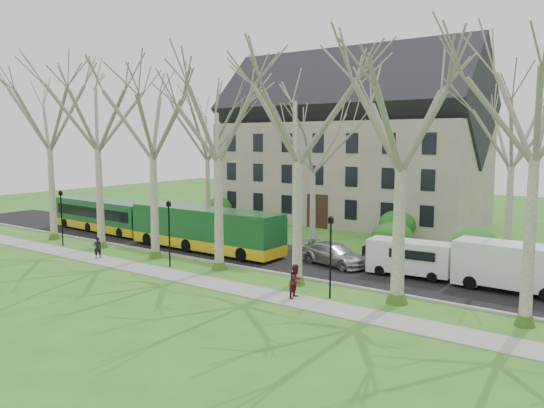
{
  "coord_description": "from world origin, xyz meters",
  "views": [
    {
      "loc": [
        19.24,
        -24.88,
        8.33
      ],
      "look_at": [
        -0.6,
        3.0,
        4.15
      ],
      "focal_mm": 35.0,
      "sensor_mm": 36.0,
      "label": 1
    }
  ],
  "objects_px": {
    "van_a": "(410,259)",
    "pedestrian_a": "(98,248)",
    "pedestrian_b": "(296,281)",
    "bus_follow": "(205,229)",
    "van_b": "(513,268)",
    "bus_lead": "(103,215)",
    "sedan": "(334,254)"
  },
  "relations": [
    {
      "from": "bus_lead",
      "to": "pedestrian_a",
      "type": "distance_m",
      "value": 11.47
    },
    {
      "from": "bus_follow",
      "to": "van_b",
      "type": "relative_size",
      "value": 2.17
    },
    {
      "from": "bus_lead",
      "to": "pedestrian_b",
      "type": "bearing_deg",
      "value": -12.34
    },
    {
      "from": "bus_follow",
      "to": "van_a",
      "type": "distance_m",
      "value": 15.37
    },
    {
      "from": "bus_lead",
      "to": "van_b",
      "type": "relative_size",
      "value": 1.93
    },
    {
      "from": "bus_follow",
      "to": "van_b",
      "type": "xyz_separation_m",
      "value": [
        21.06,
        1.72,
        -0.32
      ]
    },
    {
      "from": "sedan",
      "to": "pedestrian_b",
      "type": "height_order",
      "value": "pedestrian_b"
    },
    {
      "from": "sedan",
      "to": "pedestrian_b",
      "type": "distance_m",
      "value": 7.85
    },
    {
      "from": "pedestrian_a",
      "to": "bus_lead",
      "type": "bearing_deg",
      "value": -105.5
    },
    {
      "from": "van_a",
      "to": "van_b",
      "type": "bearing_deg",
      "value": -3.6
    },
    {
      "from": "bus_follow",
      "to": "van_a",
      "type": "height_order",
      "value": "bus_follow"
    },
    {
      "from": "bus_lead",
      "to": "pedestrian_b",
      "type": "distance_m",
      "value": 26.25
    },
    {
      "from": "van_a",
      "to": "pedestrian_a",
      "type": "relative_size",
      "value": 3.3
    },
    {
      "from": "bus_follow",
      "to": "pedestrian_b",
      "type": "xyz_separation_m",
      "value": [
        12.05,
        -6.12,
        -0.75
      ]
    },
    {
      "from": "bus_follow",
      "to": "van_b",
      "type": "bearing_deg",
      "value": 5.45
    },
    {
      "from": "van_b",
      "to": "pedestrian_a",
      "type": "height_order",
      "value": "van_b"
    },
    {
      "from": "bus_lead",
      "to": "sedan",
      "type": "height_order",
      "value": "bus_lead"
    },
    {
      "from": "pedestrian_a",
      "to": "sedan",
      "type": "bearing_deg",
      "value": 141.77
    },
    {
      "from": "van_a",
      "to": "van_b",
      "type": "xyz_separation_m",
      "value": [
        5.79,
        0.09,
        0.24
      ]
    },
    {
      "from": "van_b",
      "to": "pedestrian_b",
      "type": "bearing_deg",
      "value": -136.97
    },
    {
      "from": "bus_lead",
      "to": "van_b",
      "type": "bearing_deg",
      "value": 4.5
    },
    {
      "from": "bus_lead",
      "to": "van_a",
      "type": "bearing_deg",
      "value": 4.61
    },
    {
      "from": "van_a",
      "to": "pedestrian_b",
      "type": "distance_m",
      "value": 8.39
    },
    {
      "from": "bus_follow",
      "to": "pedestrian_a",
      "type": "bearing_deg",
      "value": -123.53
    },
    {
      "from": "pedestrian_a",
      "to": "pedestrian_b",
      "type": "xyz_separation_m",
      "value": [
        16.38,
        0.23,
        0.14
      ]
    },
    {
      "from": "van_a",
      "to": "pedestrian_a",
      "type": "distance_m",
      "value": 21.16
    },
    {
      "from": "bus_lead",
      "to": "van_a",
      "type": "relative_size",
      "value": 2.35
    },
    {
      "from": "van_a",
      "to": "pedestrian_a",
      "type": "bearing_deg",
      "value": -162.39
    },
    {
      "from": "bus_follow",
      "to": "pedestrian_b",
      "type": "relative_size",
      "value": 7.36
    },
    {
      "from": "pedestrian_a",
      "to": "pedestrian_b",
      "type": "relative_size",
      "value": 0.84
    },
    {
      "from": "bus_follow",
      "to": "pedestrian_b",
      "type": "distance_m",
      "value": 13.54
    },
    {
      "from": "bus_lead",
      "to": "bus_follow",
      "type": "relative_size",
      "value": 0.89
    }
  ]
}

